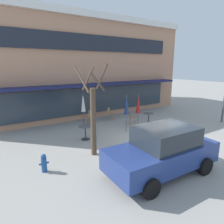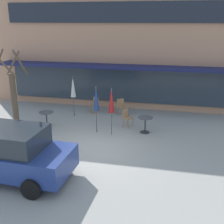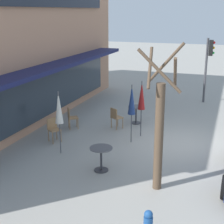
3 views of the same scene
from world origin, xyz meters
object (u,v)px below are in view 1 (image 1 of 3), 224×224
object	(u,v)px
cafe_table_near_wall	(149,117)
cafe_chair_1	(110,113)
cafe_chair_2	(132,117)
patio_umbrella_cream_folded	(83,103)
street_tree	(93,116)
patio_umbrella_green_folded	(127,105)
cafe_chair_0	(91,116)
parked_sedan	(163,150)
fire_hydrant	(44,163)
patio_umbrella_corner_open	(138,104)
cafe_table_streetside	(85,130)

from	to	relation	value
cafe_table_near_wall	cafe_chair_1	size ratio (longest dim) A/B	0.85
cafe_chair_1	cafe_chair_2	bearing A→B (deg)	-70.49
patio_umbrella_cream_folded	cafe_chair_2	bearing A→B (deg)	-17.15
cafe_table_near_wall	street_tree	size ratio (longest dim) A/B	0.19
patio_umbrella_green_folded	cafe_chair_0	bearing A→B (deg)	107.44
cafe_chair_2	street_tree	bearing A→B (deg)	-148.00
parked_sedan	cafe_table_near_wall	bearing A→B (deg)	50.93
fire_hydrant	patio_umbrella_cream_folded	bearing A→B (deg)	48.28
patio_umbrella_green_folded	cafe_chair_0	world-z (taller)	patio_umbrella_green_folded
patio_umbrella_cream_folded	street_tree	world-z (taller)	street_tree
fire_hydrant	street_tree	bearing A→B (deg)	7.46
cafe_table_near_wall	fire_hydrant	size ratio (longest dim) A/B	1.08
patio_umbrella_corner_open	parked_sedan	size ratio (longest dim) A/B	0.52
cafe_chair_0	street_tree	size ratio (longest dim) A/B	0.22
patio_umbrella_green_folded	cafe_chair_2	bearing A→B (deg)	39.76
cafe_chair_2	cafe_chair_0	bearing A→B (deg)	140.78
patio_umbrella_cream_folded	cafe_chair_1	xyz separation A→B (m)	(2.46, 0.79, -1.10)
cafe_table_near_wall	patio_umbrella_corner_open	size ratio (longest dim) A/B	0.35
patio_umbrella_green_folded	patio_umbrella_cream_folded	distance (m)	2.70
cafe_table_near_wall	parked_sedan	world-z (taller)	parked_sedan
parked_sedan	fire_hydrant	xyz separation A→B (m)	(-3.63, 2.46, -0.53)
cafe_table_streetside	cafe_chair_0	world-z (taller)	cafe_chair_0
cafe_chair_0	cafe_chair_1	size ratio (longest dim) A/B	1.00
cafe_table_near_wall	patio_umbrella_cream_folded	xyz separation A→B (m)	(-4.05, 1.56, 1.11)
cafe_chair_2	fire_hydrant	world-z (taller)	cafe_chair_2
patio_umbrella_corner_open	cafe_chair_2	size ratio (longest dim) A/B	2.47
patio_umbrella_green_folded	patio_umbrella_corner_open	bearing A→B (deg)	-12.91
cafe_table_near_wall	cafe_chair_0	xyz separation A→B (m)	(-3.10, 2.35, 0.01)
cafe_table_near_wall	parked_sedan	size ratio (longest dim) A/B	0.18
street_tree	cafe_chair_0	bearing A→B (deg)	63.57
patio_umbrella_cream_folded	parked_sedan	distance (m)	6.47
patio_umbrella_green_folded	fire_hydrant	size ratio (longest dim) A/B	3.12
cafe_table_near_wall	cafe_chair_1	bearing A→B (deg)	124.02
patio_umbrella_corner_open	cafe_table_streetside	bearing A→B (deg)	173.88
cafe_chair_0	parked_sedan	size ratio (longest dim) A/B	0.21
cafe_table_streetside	cafe_table_near_wall	bearing A→B (deg)	2.97
patio_umbrella_green_folded	cafe_table_streetside	bearing A→B (deg)	175.87
patio_umbrella_corner_open	cafe_chair_1	distance (m)	3.16
cafe_table_streetside	cafe_chair_2	size ratio (longest dim) A/B	0.85
cafe_chair_1	parked_sedan	xyz separation A→B (m)	(-2.37, -7.21, 0.35)
patio_umbrella_cream_folded	cafe_table_near_wall	bearing A→B (deg)	-21.05
patio_umbrella_cream_folded	parked_sedan	xyz separation A→B (m)	(0.09, -6.42, -0.75)
patio_umbrella_corner_open	fire_hydrant	world-z (taller)	patio_umbrella_corner_open
street_tree	cafe_table_near_wall	bearing A→B (deg)	21.64
cafe_table_streetside	patio_umbrella_corner_open	world-z (taller)	patio_umbrella_corner_open
parked_sedan	patio_umbrella_cream_folded	bearing A→B (deg)	90.84
cafe_table_streetside	street_tree	bearing A→B (deg)	-104.73
cafe_chair_0	parked_sedan	world-z (taller)	parked_sedan
cafe_table_near_wall	fire_hydrant	distance (m)	7.95
parked_sedan	street_tree	bearing A→B (deg)	116.20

